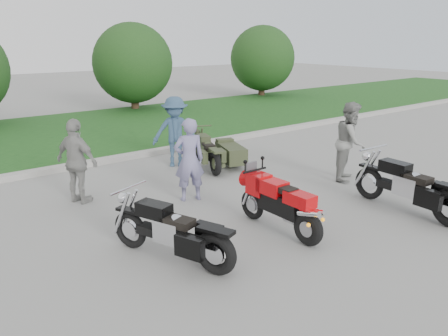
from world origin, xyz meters
TOP-DOWN VIEW (x-y plane):
  - ground at (0.00, 0.00)m, footprint 80.00×80.00m
  - curb at (0.00, 6.00)m, footprint 60.00×0.30m
  - grass_strip at (0.00, 10.15)m, footprint 60.00×8.00m
  - tree_mid_right at (4.00, 13.50)m, footprint 3.60×3.60m
  - tree_far_right at (12.00, 13.50)m, footprint 3.60×3.60m
  - sportbike_red at (-0.07, -0.11)m, footprint 0.33×1.98m
  - cruiser_left at (-2.09, 0.11)m, footprint 1.00×2.20m
  - cruiser_right at (2.57, -1.07)m, footprint 0.44×2.49m
  - cruiser_sidecar at (1.59, 3.74)m, footprint 1.45×2.07m
  - person_stripe at (-0.43, 2.22)m, footprint 0.74×0.60m
  - person_grey at (3.40, 1.04)m, footprint 1.15×1.08m
  - person_denim at (0.70, 4.60)m, footprint 1.39×1.22m
  - person_back at (-2.32, 3.51)m, footprint 0.83×1.12m

SIDE VIEW (x-z plane):
  - ground at x=0.00m, z-range 0.00..0.00m
  - grass_strip at x=0.00m, z-range 0.00..0.14m
  - curb at x=0.00m, z-range 0.00..0.15m
  - cruiser_sidecar at x=1.59m, z-range -0.03..0.80m
  - cruiser_left at x=-2.09m, z-range 0.01..0.90m
  - cruiser_right at x=2.57m, z-range 0.01..0.97m
  - sportbike_red at x=-0.07m, z-range 0.08..1.02m
  - person_stripe at x=-0.43m, z-range 0.00..1.76m
  - person_back at x=-2.32m, z-range 0.00..1.77m
  - person_denim at x=0.70m, z-range 0.00..1.86m
  - person_grey at x=3.40m, z-range 0.00..1.88m
  - tree_mid_right at x=4.00m, z-range 0.19..4.19m
  - tree_far_right at x=12.00m, z-range 0.19..4.19m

